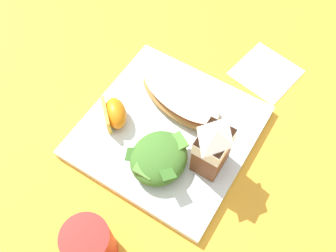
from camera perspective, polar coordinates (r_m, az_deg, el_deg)
ground at (r=0.66m, az=0.00°, el=-1.12°), size 3.00×3.00×0.00m
white_plate at (r=0.65m, az=0.00°, el=-0.78°), size 0.28×0.28×0.02m
cheesy_pizza_bread at (r=0.66m, az=1.91°, el=4.41°), size 0.11×0.18×0.04m
green_salad_pile at (r=0.60m, az=-1.43°, el=-4.95°), size 0.11×0.10×0.05m
milk_carton at (r=0.57m, az=6.93°, el=-3.14°), size 0.06×0.04×0.11m
orange_wedge_front at (r=0.64m, az=-8.21°, el=1.94°), size 0.07×0.07×0.04m
paper_napkin at (r=0.76m, az=14.82°, el=7.99°), size 0.13×0.13×0.00m
drinking_red_cup at (r=0.55m, az=-11.82°, el=-17.49°), size 0.07×0.07×0.10m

